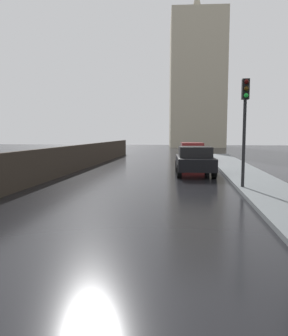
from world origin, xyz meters
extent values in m
plane|color=black|center=(0.00, 0.00, 0.00)|extent=(120.00, 120.00, 0.00)
cube|color=maroon|center=(2.44, 21.16, 0.66)|extent=(2.03, 4.34, 0.67)
cube|color=maroon|center=(2.46, 20.91, 1.25)|extent=(1.70, 2.34, 0.51)
cylinder|color=black|center=(1.54, 22.51, 0.32)|extent=(0.26, 0.66, 0.65)
cylinder|color=black|center=(3.17, 22.60, 0.32)|extent=(0.26, 0.66, 0.65)
cylinder|color=black|center=(1.71, 19.71, 0.32)|extent=(0.26, 0.66, 0.65)
cylinder|color=black|center=(3.34, 19.81, 0.32)|extent=(0.26, 0.66, 0.65)
cube|color=black|center=(2.47, 13.62, 0.65)|extent=(2.09, 4.17, 0.63)
cube|color=black|center=(2.48, 13.40, 1.23)|extent=(1.74, 2.10, 0.54)
cylinder|color=black|center=(1.54, 14.91, 0.33)|extent=(0.26, 0.68, 0.67)
cylinder|color=black|center=(3.23, 15.01, 0.33)|extent=(0.26, 0.68, 0.67)
cylinder|color=black|center=(1.71, 12.23, 0.33)|extent=(0.26, 0.68, 0.67)
cylinder|color=black|center=(3.40, 12.34, 0.33)|extent=(0.26, 0.68, 0.67)
cylinder|color=black|center=(4.19, 8.96, 1.79)|extent=(0.12, 0.12, 3.30)
cube|color=black|center=(4.19, 8.96, 3.82)|extent=(0.26, 0.26, 0.75)
sphere|color=#360503|center=(4.19, 8.78, 4.07)|extent=(0.17, 0.17, 0.17)
sphere|color=#392405|center=(4.19, 8.78, 3.82)|extent=(0.17, 0.17, 0.17)
sphere|color=green|center=(4.19, 8.78, 3.57)|extent=(0.17, 0.17, 0.17)
cube|color=#B2A88E|center=(3.49, 53.09, 10.49)|extent=(9.26, 12.36, 20.98)
cone|color=gray|center=(3.49, 53.09, 23.33)|extent=(2.25, 2.25, 4.70)
camera|label=1|loc=(2.02, -3.98, 2.17)|focal=35.41mm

